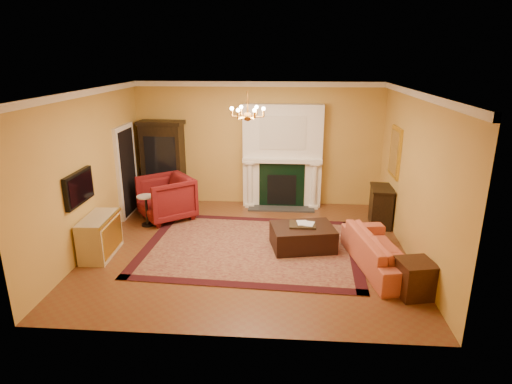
# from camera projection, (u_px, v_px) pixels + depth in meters

# --- Properties ---
(floor) EXTENTS (6.00, 5.50, 0.02)m
(floor) POSITION_uv_depth(u_px,v_px,m) (248.00, 249.00, 8.32)
(floor) COLOR brown
(floor) RESTS_ON ground
(ceiling) EXTENTS (6.00, 5.50, 0.02)m
(ceiling) POSITION_uv_depth(u_px,v_px,m) (247.00, 90.00, 7.40)
(ceiling) COLOR silver
(ceiling) RESTS_ON wall_back
(wall_back) EXTENTS (6.00, 0.02, 3.00)m
(wall_back) POSITION_uv_depth(u_px,v_px,m) (258.00, 144.00, 10.48)
(wall_back) COLOR gold
(wall_back) RESTS_ON floor
(wall_front) EXTENTS (6.00, 0.02, 3.00)m
(wall_front) POSITION_uv_depth(u_px,v_px,m) (228.00, 233.00, 5.24)
(wall_front) COLOR gold
(wall_front) RESTS_ON floor
(wall_left) EXTENTS (0.02, 5.50, 3.00)m
(wall_left) POSITION_uv_depth(u_px,v_px,m) (90.00, 171.00, 8.07)
(wall_left) COLOR gold
(wall_left) RESTS_ON floor
(wall_right) EXTENTS (0.02, 5.50, 3.00)m
(wall_right) POSITION_uv_depth(u_px,v_px,m) (415.00, 177.00, 7.65)
(wall_right) COLOR gold
(wall_right) RESTS_ON floor
(fireplace) EXTENTS (1.90, 0.70, 2.50)m
(fireplace) POSITION_uv_depth(u_px,v_px,m) (282.00, 159.00, 10.36)
(fireplace) COLOR white
(fireplace) RESTS_ON wall_back
(crown_molding) EXTENTS (6.00, 5.50, 0.12)m
(crown_molding) POSITION_uv_depth(u_px,v_px,m) (252.00, 90.00, 8.33)
(crown_molding) COLOR white
(crown_molding) RESTS_ON ceiling
(doorway) EXTENTS (0.08, 1.05, 2.10)m
(doorway) POSITION_uv_depth(u_px,v_px,m) (127.00, 171.00, 9.82)
(doorway) COLOR silver
(doorway) RESTS_ON wall_left
(tv_panel) EXTENTS (0.09, 0.95, 0.58)m
(tv_panel) POSITION_uv_depth(u_px,v_px,m) (79.00, 188.00, 7.54)
(tv_panel) COLOR black
(tv_panel) RESTS_ON wall_left
(gilt_mirror) EXTENTS (0.06, 0.76, 1.05)m
(gilt_mirror) POSITION_uv_depth(u_px,v_px,m) (395.00, 152.00, 8.94)
(gilt_mirror) COLOR gold
(gilt_mirror) RESTS_ON wall_right
(chandelier) EXTENTS (0.63, 0.55, 0.53)m
(chandelier) POSITION_uv_depth(u_px,v_px,m) (248.00, 113.00, 7.52)
(chandelier) COLOR #B87D32
(chandelier) RESTS_ON ceiling
(oriental_rug) EXTENTS (4.31, 3.33, 0.02)m
(oriental_rug) POSITION_uv_depth(u_px,v_px,m) (251.00, 247.00, 8.36)
(oriental_rug) COLOR #4E1019
(oriental_rug) RESTS_ON floor
(china_cabinet) EXTENTS (1.03, 0.52, 2.00)m
(china_cabinet) POSITION_uv_depth(u_px,v_px,m) (164.00, 165.00, 10.54)
(china_cabinet) COLOR black
(china_cabinet) RESTS_ON floor
(wingback_armchair) EXTENTS (1.44, 1.45, 1.09)m
(wingback_armchair) POSITION_uv_depth(u_px,v_px,m) (166.00, 196.00, 9.67)
(wingback_armchair) COLOR maroon
(wingback_armchair) RESTS_ON floor
(pedestal_table) EXTENTS (0.38, 0.38, 0.69)m
(pedestal_table) POSITION_uv_depth(u_px,v_px,m) (147.00, 208.00, 9.32)
(pedestal_table) COLOR black
(pedestal_table) RESTS_ON floor
(commode) EXTENTS (0.52, 1.03, 0.76)m
(commode) POSITION_uv_depth(u_px,v_px,m) (100.00, 236.00, 7.94)
(commode) COLOR #BDB28A
(commode) RESTS_ON floor
(coral_sofa) EXTENTS (0.99, 2.17, 0.82)m
(coral_sofa) POSITION_uv_depth(u_px,v_px,m) (382.00, 245.00, 7.48)
(coral_sofa) COLOR #C6533F
(coral_sofa) RESTS_ON floor
(end_table) EXTENTS (0.57, 0.57, 0.56)m
(end_table) POSITION_uv_depth(u_px,v_px,m) (415.00, 280.00, 6.60)
(end_table) COLOR #341A0E
(end_table) RESTS_ON floor
(console_table) EXTENTS (0.50, 0.79, 0.84)m
(console_table) POSITION_uv_depth(u_px,v_px,m) (381.00, 207.00, 9.34)
(console_table) COLOR black
(console_table) RESTS_ON floor
(leather_ottoman) EXTENTS (1.32, 1.07, 0.44)m
(leather_ottoman) POSITION_uv_depth(u_px,v_px,m) (303.00, 237.00, 8.26)
(leather_ottoman) COLOR black
(leather_ottoman) RESTS_ON oriental_rug
(ottoman_tray) EXTENTS (0.50, 0.39, 0.03)m
(ottoman_tray) POSITION_uv_depth(u_px,v_px,m) (302.00, 225.00, 8.23)
(ottoman_tray) COLOR black
(ottoman_tray) RESTS_ON leather_ottoman
(book_a) EXTENTS (0.20, 0.05, 0.27)m
(book_a) POSITION_uv_depth(u_px,v_px,m) (297.00, 217.00, 8.20)
(book_a) COLOR gray
(book_a) RESTS_ON ottoman_tray
(book_b) EXTENTS (0.20, 0.07, 0.27)m
(book_b) POSITION_uv_depth(u_px,v_px,m) (304.00, 217.00, 8.19)
(book_b) COLOR gray
(book_b) RESTS_ON ottoman_tray
(topiary_left) EXTENTS (0.17, 0.17, 0.45)m
(topiary_left) POSITION_uv_depth(u_px,v_px,m) (260.00, 147.00, 10.27)
(topiary_left) COLOR gray
(topiary_left) RESTS_ON fireplace
(topiary_right) EXTENTS (0.17, 0.17, 0.45)m
(topiary_right) POSITION_uv_depth(u_px,v_px,m) (306.00, 148.00, 10.19)
(topiary_right) COLOR gray
(topiary_right) RESTS_ON fireplace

